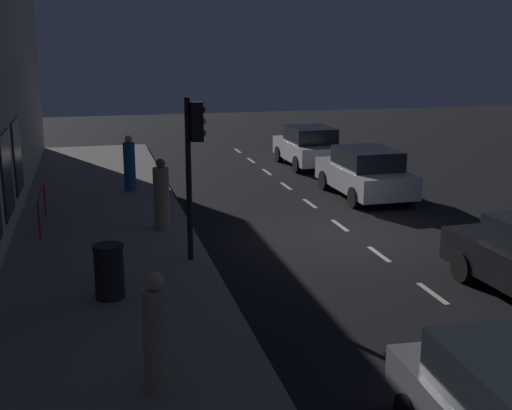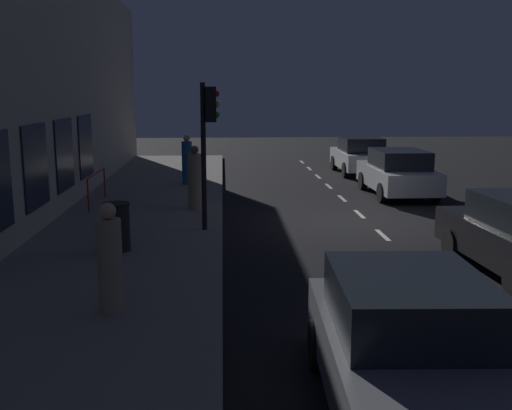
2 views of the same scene
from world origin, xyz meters
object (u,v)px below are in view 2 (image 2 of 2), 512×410
object	(u,v)px
traffic_light	(208,127)
parked_car_2	(360,155)
parked_car_0	(410,348)
parked_car_1	(398,173)
pedestrian_2	(195,180)
trash_bin	(117,227)
pedestrian_0	(187,161)
pedestrian_1	(110,262)

from	to	relation	value
traffic_light	parked_car_2	distance (m)	12.75
parked_car_0	parked_car_2	size ratio (longest dim) A/B	1.00
parked_car_1	parked_car_2	world-z (taller)	same
parked_car_1	parked_car_2	distance (m)	5.54
parked_car_1	pedestrian_2	bearing A→B (deg)	-158.30
pedestrian_2	trash_bin	size ratio (longest dim) A/B	1.77
parked_car_2	parked_car_0	bearing A→B (deg)	-101.79
parked_car_0	pedestrian_2	world-z (taller)	pedestrian_2
traffic_light	pedestrian_2	xyz separation A→B (m)	(0.46, -2.64, -1.70)
parked_car_0	pedestrian_2	bearing A→B (deg)	-73.45
traffic_light	pedestrian_0	size ratio (longest dim) A/B	2.00
traffic_light	trash_bin	distance (m)	3.40
parked_car_2	pedestrian_2	world-z (taller)	pedestrian_2
parked_car_1	trash_bin	xyz separation A→B (m)	(8.25, 7.31, -0.11)
parked_car_2	pedestrian_0	bearing A→B (deg)	-154.99
pedestrian_0	pedestrian_2	distance (m)	4.87
pedestrian_2	trash_bin	distance (m)	4.80
traffic_light	parked_car_2	bearing A→B (deg)	-119.72
trash_bin	pedestrian_0	bearing A→B (deg)	-95.91
parked_car_1	pedestrian_2	world-z (taller)	pedestrian_2
parked_car_2	pedestrian_0	world-z (taller)	pedestrian_0
trash_bin	parked_car_2	bearing A→B (deg)	-122.51
parked_car_2	pedestrian_2	xyz separation A→B (m)	(6.71, 8.30, 0.21)
traffic_light	trash_bin	size ratio (longest dim) A/B	3.44
parked_car_0	parked_car_1	world-z (taller)	same
traffic_light	parked_car_2	world-z (taller)	traffic_light
parked_car_0	pedestrian_0	bearing A→B (deg)	-75.85
parked_car_1	parked_car_2	xyz separation A→B (m)	(0.05, -5.54, -0.00)
trash_bin	pedestrian_2	bearing A→B (deg)	-108.03
pedestrian_1	pedestrian_0	bearing A→B (deg)	-119.12
parked_car_1	pedestrian_0	world-z (taller)	pedestrian_0
parked_car_2	pedestrian_2	bearing A→B (deg)	-129.53
parked_car_0	pedestrian_2	size ratio (longest dim) A/B	2.16
traffic_light	parked_car_0	bearing A→B (deg)	105.37
pedestrian_2	trash_bin	bearing A→B (deg)	28.11
traffic_light	parked_car_0	xyz separation A→B (m)	(-2.37, 8.62, -1.91)
pedestrian_2	pedestrian_1	bearing A→B (deg)	39.59
parked_car_0	pedestrian_0	world-z (taller)	pedestrian_0
traffic_light	pedestrian_2	world-z (taller)	traffic_light
parked_car_0	trash_bin	bearing A→B (deg)	-54.81
traffic_light	trash_bin	xyz separation A→B (m)	(1.95, 1.91, -2.02)
parked_car_1	traffic_light	bearing A→B (deg)	-139.89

